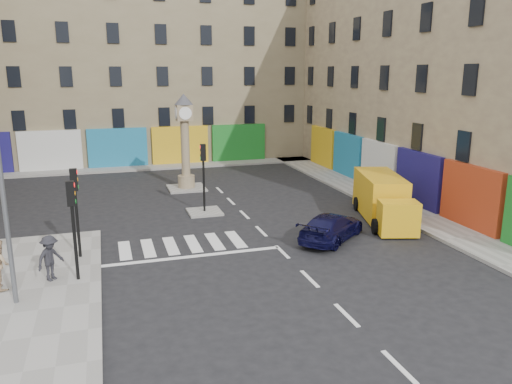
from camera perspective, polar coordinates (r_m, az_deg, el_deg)
name	(u,v)px	position (r m, az deg, el deg)	size (l,w,h in m)	color
ground	(291,260)	(20.85, 3.97, -7.78)	(120.00, 120.00, 0.00)	black
sidewalk_right	(361,190)	(33.07, 11.86, 0.20)	(2.60, 30.00, 0.15)	gray
sidewalk_far	(145,167)	(41.09, -12.57, 2.78)	(32.00, 2.40, 0.15)	gray
island_near	(205,212)	(27.62, -5.90, -2.28)	(1.80, 1.80, 0.12)	gray
island_far	(187,188)	(33.34, -7.94, 0.45)	(2.40, 2.40, 0.12)	gray
building_right	(454,65)	(35.71, 21.65, 13.36)	(10.00, 30.00, 16.00)	tan
building_far	(134,60)	(46.19, -13.76, 14.40)	(32.00, 10.00, 17.00)	#817456
traffic_light_left_near	(73,215)	(18.99, -20.23, -2.45)	(0.28, 0.22, 3.70)	black
traffic_light_left_far	(75,199)	(21.31, -19.94, -0.72)	(0.28, 0.22, 3.70)	black
traffic_light_island	(203,167)	(27.04, -6.03, 2.89)	(0.28, 0.22, 3.70)	black
clock_pillar	(185,136)	(32.73, -8.14, 6.40)	(1.20, 1.20, 6.10)	tan
navy_sedan	(331,227)	(23.28, 8.62, -3.96)	(1.75, 4.31, 1.25)	black
yellow_van	(383,199)	(26.85, 14.29, -0.74)	(3.52, 6.53, 2.28)	gold
pedestrian_tan	(0,264)	(19.75, -27.25, -7.35)	(0.87, 0.68, 1.80)	tan
pedestrian_dark	(50,258)	(19.75, -22.47, -6.99)	(1.10, 0.63, 1.70)	black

